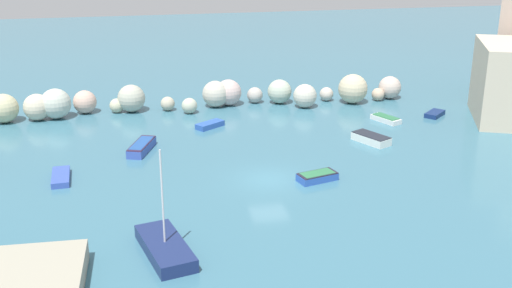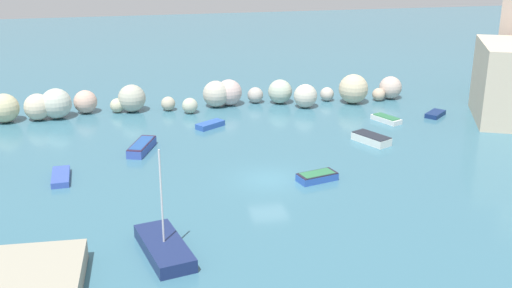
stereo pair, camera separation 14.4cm
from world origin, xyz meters
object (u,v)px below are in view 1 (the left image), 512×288
object	(u,v)px
moored_boat_0	(165,248)
moored_boat_3	(210,125)
moored_boat_6	(317,176)
moored_boat_2	(371,139)
moored_boat_4	(435,114)
moored_boat_1	(61,177)
moored_boat_5	(142,147)
moored_boat_7	(386,119)

from	to	relation	value
moored_boat_0	moored_boat_3	size ratio (longest dim) A/B	2.22
moored_boat_3	moored_boat_6	size ratio (longest dim) A/B	0.91
moored_boat_0	moored_boat_2	size ratio (longest dim) A/B	1.74
moored_boat_0	moored_boat_2	world-z (taller)	moored_boat_0
moored_boat_4	moored_boat_1	bearing A→B (deg)	153.37
moored_boat_1	moored_boat_6	bearing A→B (deg)	75.04
moored_boat_5	moored_boat_7	bearing A→B (deg)	-60.81
moored_boat_4	moored_boat_6	size ratio (longest dim) A/B	0.83
moored_boat_6	moored_boat_7	size ratio (longest dim) A/B	0.98
moored_boat_2	moored_boat_7	bearing A→B (deg)	119.24
moored_boat_6	moored_boat_7	distance (m)	14.81
moored_boat_4	moored_boat_3	bearing A→B (deg)	135.98
moored_boat_2	moored_boat_0	bearing A→B (deg)	-76.73
moored_boat_1	moored_boat_2	world-z (taller)	moored_boat_2
moored_boat_3	moored_boat_4	bearing A→B (deg)	142.81
moored_boat_4	moored_boat_6	xyz separation A→B (m)	(-14.40, -11.98, 0.09)
moored_boat_4	moored_boat_7	world-z (taller)	moored_boat_7
moored_boat_2	moored_boat_3	xyz separation A→B (m)	(-11.77, 6.27, -0.10)
moored_boat_0	moored_boat_3	distance (m)	21.17
moored_boat_6	moored_boat_5	bearing A→B (deg)	129.20
moored_boat_1	moored_boat_5	distance (m)	7.08
moored_boat_4	moored_boat_0	bearing A→B (deg)	176.59
moored_boat_3	moored_boat_4	world-z (taller)	moored_boat_3
moored_boat_1	moored_boat_6	size ratio (longest dim) A/B	1.12
moored_boat_0	moored_boat_3	xyz separation A→B (m)	(5.05, 20.56, -0.15)
moored_boat_1	moored_boat_7	world-z (taller)	moored_boat_7
moored_boat_5	moored_boat_7	size ratio (longest dim) A/B	1.31
moored_boat_2	moored_boat_4	xyz separation A→B (m)	(8.11, 5.53, -0.13)
moored_boat_2	moored_boat_5	size ratio (longest dim) A/B	0.87
moored_boat_1	moored_boat_4	world-z (taller)	moored_boat_1
moored_boat_0	moored_boat_7	size ratio (longest dim) A/B	1.98
moored_boat_6	moored_boat_7	world-z (taller)	moored_boat_6
moored_boat_0	moored_boat_4	world-z (taller)	moored_boat_0
moored_boat_0	moored_boat_5	size ratio (longest dim) A/B	1.51
moored_boat_2	moored_boat_3	world-z (taller)	moored_boat_2
moored_boat_7	moored_boat_2	bearing A→B (deg)	-58.14
moored_boat_1	moored_boat_5	bearing A→B (deg)	126.59
moored_boat_0	moored_boat_6	size ratio (longest dim) A/B	2.02
moored_boat_1	moored_boat_2	xyz separation A→B (m)	(22.97, 2.95, 0.13)
moored_boat_4	moored_boat_7	size ratio (longest dim) A/B	0.82
moored_boat_4	moored_boat_5	xyz separation A→B (m)	(-25.63, -3.95, 0.16)
moored_boat_2	moored_boat_7	distance (m)	5.85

